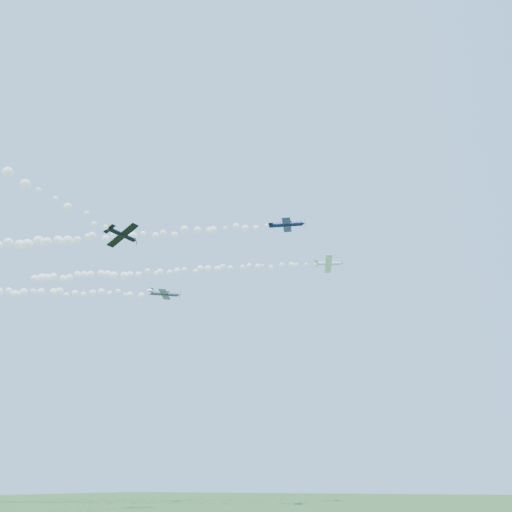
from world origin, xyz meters
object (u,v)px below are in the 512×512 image
at_px(plane_white, 328,263).
at_px(plane_black, 122,235).
at_px(plane_navy, 287,225).
at_px(plane_grey, 165,294).

height_order(plane_white, plane_black, plane_white).
relative_size(plane_navy, plane_black, 1.24).
bearing_deg(plane_navy, plane_white, 66.18).
relative_size(plane_navy, plane_grey, 1.02).
bearing_deg(plane_grey, plane_white, -3.69).
relative_size(plane_grey, plane_black, 1.21).
xyz_separation_m(plane_white, plane_grey, (-35.90, -14.43, -7.66)).
height_order(plane_grey, plane_black, plane_grey).
distance_m(plane_white, plane_black, 50.50).
bearing_deg(plane_grey, plane_black, -95.24).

